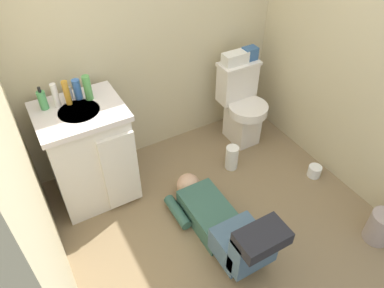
% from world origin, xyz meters
% --- Properties ---
extents(ground_plane, '(2.71, 3.05, 0.04)m').
position_xyz_m(ground_plane, '(0.00, 0.00, -0.02)').
color(ground_plane, olive).
extents(wall_back, '(2.37, 0.08, 2.40)m').
position_xyz_m(wall_back, '(0.00, 1.06, 1.20)').
color(wall_back, '#C9B991').
rests_on(wall_back, ground_plane).
extents(wall_left, '(0.08, 2.05, 2.40)m').
position_xyz_m(wall_left, '(-1.15, 0.00, 1.20)').
color(wall_left, '#C9B991').
rests_on(wall_left, ground_plane).
extents(wall_right, '(0.08, 2.05, 2.40)m').
position_xyz_m(wall_right, '(1.15, 0.00, 1.20)').
color(wall_right, '#C9B991').
rests_on(wall_right, ground_plane).
extents(toilet, '(0.36, 0.46, 0.75)m').
position_xyz_m(toilet, '(0.69, 0.72, 0.37)').
color(toilet, silver).
rests_on(toilet, ground_plane).
extents(vanity_cabinet, '(0.60, 0.53, 0.82)m').
position_xyz_m(vanity_cabinet, '(-0.71, 0.70, 0.42)').
color(vanity_cabinet, silver).
rests_on(vanity_cabinet, ground_plane).
extents(faucet, '(0.02, 0.02, 0.10)m').
position_xyz_m(faucet, '(-0.72, 0.85, 0.87)').
color(faucet, silver).
rests_on(faucet, vanity_cabinet).
extents(person_plumber, '(0.39, 1.06, 0.52)m').
position_xyz_m(person_plumber, '(-0.09, -0.19, 0.18)').
color(person_plumber, '#33594C').
rests_on(person_plumber, ground_plane).
extents(tissue_box, '(0.22, 0.11, 0.10)m').
position_xyz_m(tissue_box, '(0.65, 0.81, 0.80)').
color(tissue_box, silver).
rests_on(tissue_box, toilet).
extents(toiletry_bag, '(0.12, 0.09, 0.11)m').
position_xyz_m(toiletry_bag, '(0.80, 0.81, 0.81)').
color(toiletry_bag, '#33598C').
rests_on(toiletry_bag, toilet).
extents(soap_dispenser, '(0.06, 0.06, 0.17)m').
position_xyz_m(soap_dispenser, '(-0.91, 0.83, 0.89)').
color(soap_dispenser, '#4C9E5A').
rests_on(soap_dispenser, vanity_cabinet).
extents(bottle_white, '(0.04, 0.04, 0.17)m').
position_xyz_m(bottle_white, '(-0.82, 0.81, 0.91)').
color(bottle_white, white).
rests_on(bottle_white, vanity_cabinet).
extents(bottle_amber, '(0.04, 0.04, 0.18)m').
position_xyz_m(bottle_amber, '(-0.75, 0.80, 0.91)').
color(bottle_amber, '#C08527').
rests_on(bottle_amber, vanity_cabinet).
extents(bottle_blue, '(0.05, 0.05, 0.15)m').
position_xyz_m(bottle_blue, '(-0.67, 0.84, 0.89)').
color(bottle_blue, '#3A6BBD').
rests_on(bottle_blue, vanity_cabinet).
extents(bottle_green, '(0.05, 0.05, 0.18)m').
position_xyz_m(bottle_green, '(-0.61, 0.79, 0.91)').
color(bottle_green, '#4F9B4D').
rests_on(bottle_green, vanity_cabinet).
extents(trash_can, '(0.18, 0.18, 0.25)m').
position_xyz_m(trash_can, '(0.89, -0.72, 0.13)').
color(trash_can, '#A08E89').
rests_on(trash_can, ground_plane).
extents(paper_towel_roll, '(0.11, 0.11, 0.22)m').
position_xyz_m(paper_towel_roll, '(0.39, 0.40, 0.11)').
color(paper_towel_roll, white).
rests_on(paper_towel_roll, ground_plane).
extents(toilet_paper_roll, '(0.11, 0.11, 0.10)m').
position_xyz_m(toilet_paper_roll, '(0.95, -0.03, 0.05)').
color(toilet_paper_roll, white).
rests_on(toilet_paper_roll, ground_plane).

